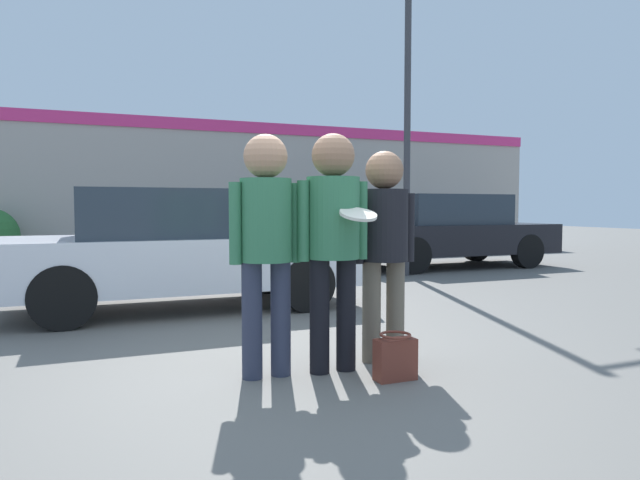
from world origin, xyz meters
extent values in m
plane|color=#66635E|center=(0.00, 0.00, 0.00)|extent=(56.00, 56.00, 0.00)
cube|color=#B2A89E|center=(0.00, 11.10, 1.78)|extent=(24.00, 0.18, 3.56)
cube|color=#E0337A|center=(0.00, 10.99, 3.41)|extent=(24.00, 0.04, 0.30)
cylinder|color=#2D3347|center=(-0.32, -0.09, 0.43)|extent=(0.15, 0.15, 0.86)
cylinder|color=#2D3347|center=(-0.10, -0.09, 0.43)|extent=(0.15, 0.15, 0.86)
cylinder|color=#33724C|center=(-0.21, -0.09, 1.16)|extent=(0.38, 0.38, 0.61)
cylinder|color=#33724C|center=(-0.44, -0.09, 1.14)|extent=(0.09, 0.09, 0.59)
cylinder|color=#33724C|center=(0.02, -0.09, 1.14)|extent=(0.09, 0.09, 0.59)
sphere|color=tan|center=(-0.21, -0.09, 1.62)|extent=(0.32, 0.32, 0.32)
cylinder|color=black|center=(0.19, -0.15, 0.43)|extent=(0.15, 0.15, 0.87)
cylinder|color=black|center=(0.41, -0.15, 0.43)|extent=(0.15, 0.15, 0.87)
cylinder|color=#33724C|center=(0.30, -0.15, 1.17)|extent=(0.40, 0.40, 0.61)
cylinder|color=#33724C|center=(0.06, -0.15, 1.15)|extent=(0.09, 0.09, 0.60)
cylinder|color=#33724C|center=(0.54, -0.15, 1.15)|extent=(0.09, 0.09, 0.60)
sphere|color=#8C664C|center=(0.30, -0.15, 1.64)|extent=(0.32, 0.32, 0.32)
cylinder|color=silver|center=(0.37, -0.43, 1.20)|extent=(0.27, 0.26, 0.10)
cylinder|color=#665B4C|center=(0.69, -0.02, 0.41)|extent=(0.15, 0.15, 0.82)
cylinder|color=#665B4C|center=(0.91, -0.02, 0.41)|extent=(0.15, 0.15, 0.82)
cylinder|color=black|center=(0.80, -0.02, 1.11)|extent=(0.39, 0.39, 0.58)
cylinder|color=black|center=(0.57, -0.02, 1.09)|extent=(0.09, 0.09, 0.56)
cylinder|color=black|center=(1.04, -0.02, 1.09)|extent=(0.09, 0.09, 0.56)
sphere|color=#8C664C|center=(0.80, -0.02, 1.55)|extent=(0.31, 0.31, 0.31)
cube|color=silver|center=(-0.32, 3.06, 0.59)|extent=(4.31, 1.80, 0.61)
cube|color=#28333D|center=(-0.41, 3.06, 1.18)|extent=(2.24, 1.55, 0.57)
cylinder|color=black|center=(1.01, 3.86, 0.34)|extent=(0.67, 0.22, 0.67)
cylinder|color=black|center=(1.01, 2.26, 0.34)|extent=(0.67, 0.22, 0.67)
cylinder|color=black|center=(-1.66, 3.86, 0.34)|extent=(0.67, 0.22, 0.67)
cylinder|color=black|center=(-1.66, 2.26, 0.34)|extent=(0.67, 0.22, 0.67)
cube|color=black|center=(5.60, 5.91, 0.60)|extent=(4.40, 1.87, 0.60)
cube|color=#28333D|center=(5.52, 5.91, 1.20)|extent=(2.29, 1.60, 0.61)
cylinder|color=black|center=(6.97, 6.75, 0.35)|extent=(0.70, 0.22, 0.70)
cylinder|color=black|center=(6.97, 5.08, 0.35)|extent=(0.70, 0.22, 0.70)
cylinder|color=black|center=(4.24, 6.75, 0.35)|extent=(0.70, 0.22, 0.70)
cylinder|color=black|center=(4.24, 5.08, 0.35)|extent=(0.70, 0.22, 0.70)
cylinder|color=#38383D|center=(4.00, 4.93, 3.12)|extent=(0.12, 0.12, 6.24)
cube|color=brown|center=(0.63, -0.52, 0.15)|extent=(0.30, 0.14, 0.30)
torus|color=brown|center=(0.63, -0.52, 0.33)|extent=(0.23, 0.23, 0.02)
camera|label=1|loc=(-1.43, -4.08, 1.25)|focal=32.00mm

